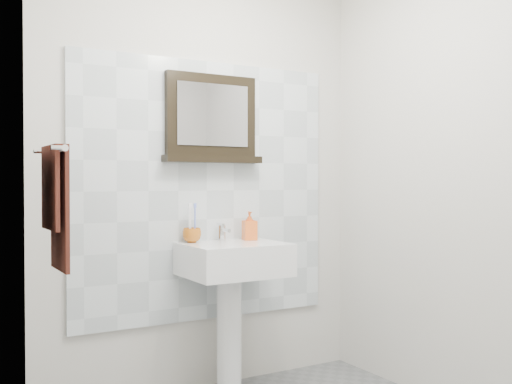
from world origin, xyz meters
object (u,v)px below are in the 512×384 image
toothbrush_cup (192,235)px  soap_dispenser (250,226)px  pedestal_sink (233,276)px  hand_towel (56,198)px  framed_mirror (211,121)px

toothbrush_cup → soap_dispenser: (0.35, -0.04, 0.04)m
pedestal_sink → soap_dispenser: (0.16, 0.10, 0.27)m
pedestal_sink → hand_towel: size_ratio=1.75×
soap_dispenser → framed_mirror: 0.65m
soap_dispenser → hand_towel: (-1.17, -0.33, 0.19)m
soap_dispenser → framed_mirror: framed_mirror is taller
pedestal_sink → toothbrush_cup: (-0.19, 0.13, 0.22)m
pedestal_sink → hand_towel: (-1.00, -0.23, 0.46)m
soap_dispenser → toothbrush_cup: bearing=-174.2°
framed_mirror → hand_towel: (-0.96, -0.42, -0.42)m
pedestal_sink → hand_towel: 1.13m
pedestal_sink → hand_towel: hand_towel is taller
soap_dispenser → framed_mirror: size_ratio=0.28×
toothbrush_cup → soap_dispenser: bearing=-5.8°
hand_towel → pedestal_sink: bearing=12.9°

